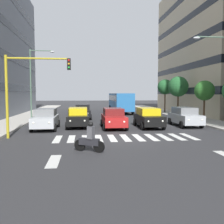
# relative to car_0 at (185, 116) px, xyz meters

# --- Properties ---
(ground_plane) EXTENTS (180.00, 180.00, 0.00)m
(ground_plane) POSITION_rel_car_0_xyz_m (6.40, 5.43, -0.89)
(ground_plane) COLOR #2D2D30
(building_left_block_0) EXTENTS (10.09, 22.87, 20.01)m
(building_left_block_0) POSITION_rel_car_0_xyz_m (-10.21, -14.65, 9.12)
(building_left_block_0) COLOR beige
(building_left_block_0) RESTS_ON ground_plane
(crosswalk_markings) EXTENTS (9.45, 2.80, 0.01)m
(crosswalk_markings) POSITION_rel_car_0_xyz_m (6.40, 5.43, -0.88)
(crosswalk_markings) COLOR silver
(crosswalk_markings) RESTS_ON ground_plane
(lane_arrow_1) EXTENTS (0.50, 2.20, 0.01)m
(lane_arrow_1) POSITION_rel_car_0_xyz_m (10.51, 10.93, -0.88)
(lane_arrow_1) COLOR silver
(lane_arrow_1) RESTS_ON ground_plane
(car_0) EXTENTS (2.02, 4.44, 1.72)m
(car_0) POSITION_rel_car_0_xyz_m (0.00, 0.00, 0.00)
(car_0) COLOR #B2B7BC
(car_0) RESTS_ON ground_plane
(car_1) EXTENTS (2.02, 4.44, 1.72)m
(car_1) POSITION_rel_car_0_xyz_m (3.55, 0.57, 0.00)
(car_1) COLOR black
(car_1) RESTS_ON ground_plane
(car_2) EXTENTS (2.02, 4.44, 1.72)m
(car_2) POSITION_rel_car_0_xyz_m (6.65, 0.67, 0.00)
(car_2) COLOR maroon
(car_2) RESTS_ON ground_plane
(car_3) EXTENTS (2.02, 4.44, 1.72)m
(car_3) POSITION_rel_car_0_xyz_m (9.69, -0.42, 0.00)
(car_3) COLOR black
(car_3) RESTS_ON ground_plane
(car_4) EXTENTS (2.02, 4.44, 1.72)m
(car_4) POSITION_rel_car_0_xyz_m (12.33, 0.71, 0.00)
(car_4) COLOR #B2B7BC
(car_4) RESTS_ON ground_plane
(car_row2_0) EXTENTS (2.02, 4.44, 1.72)m
(car_row2_0) POSITION_rel_car_0_xyz_m (9.31, -7.93, 0.00)
(car_row2_0) COLOR black
(car_row2_0) RESTS_ON ground_plane
(bus_behind_traffic) EXTENTS (2.78, 10.50, 3.00)m
(bus_behind_traffic) POSITION_rel_car_0_xyz_m (3.55, -16.63, 0.97)
(bus_behind_traffic) COLOR #286BAD
(bus_behind_traffic) RESTS_ON ground_plane
(motorcycle_with_rider) EXTENTS (1.55, 0.89, 1.57)m
(motorcycle_with_rider) POSITION_rel_car_0_xyz_m (8.88, 9.29, -0.24)
(motorcycle_with_rider) COLOR black
(motorcycle_with_rider) RESTS_ON ground_plane
(traffic_light_gantry) EXTENTS (4.29, 0.36, 5.50)m
(traffic_light_gantry) POSITION_rel_car_0_xyz_m (13.00, 4.75, 2.81)
(traffic_light_gantry) COLOR #AD991E
(traffic_light_gantry) RESTS_ON ground_plane
(street_lamp_left) EXTENTS (3.12, 0.28, 7.43)m
(street_lamp_left) POSITION_rel_car_0_xyz_m (-1.92, 2.83, 3.81)
(street_lamp_left) COLOR #4C6B56
(street_lamp_left) RESTS_ON sidewalk_left
(street_lamp_right) EXTENTS (2.84, 0.28, 7.88)m
(street_lamp_right) POSITION_rel_car_0_xyz_m (14.80, -7.98, 4.02)
(street_lamp_right) COLOR #4C6B56
(street_lamp_right) RESTS_ON sidewalk_right
(street_tree_1) EXTENTS (2.13, 2.13, 4.21)m
(street_tree_1) POSITION_rel_car_0_xyz_m (-3.61, -3.61, 2.39)
(street_tree_1) COLOR #513823
(street_tree_1) RESTS_ON sidewalk_left
(street_tree_2) EXTENTS (2.68, 2.68, 5.09)m
(street_tree_2) POSITION_rel_car_0_xyz_m (-3.26, -10.28, 3.00)
(street_tree_2) COLOR #513823
(street_tree_2) RESTS_ON sidewalk_left
(street_tree_3) EXTENTS (2.32, 2.32, 5.00)m
(street_tree_3) POSITION_rel_car_0_xyz_m (-3.28, -15.77, 3.08)
(street_tree_3) COLOR #513823
(street_tree_3) RESTS_ON sidewalk_left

